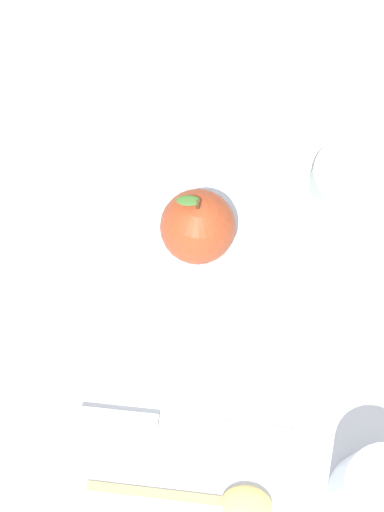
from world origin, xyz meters
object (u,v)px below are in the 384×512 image
object	(u,v)px
side_bowl	(358,180)
cup	(380,493)
dinner_plate	(192,260)
apple	(198,227)
knife	(167,423)
spoon	(225,502)

from	to	relation	value
side_bowl	cup	distance (m)	0.34
dinner_plate	cup	xyz separation A→B (m)	(-0.22, 0.20, 0.03)
apple	knife	size ratio (longest dim) A/B	0.43
cup	knife	size ratio (longest dim) A/B	0.36
side_bowl	spoon	world-z (taller)	side_bowl
dinner_plate	cup	world-z (taller)	cup
apple	spoon	bearing A→B (deg)	109.37
knife	side_bowl	bearing A→B (deg)	-114.51
side_bowl	cup	xyz separation A→B (m)	(-0.06, 0.34, 0.02)
dinner_plate	spoon	bearing A→B (deg)	111.11
apple	side_bowl	distance (m)	0.21
cup	side_bowl	bearing A→B (deg)	-80.23
side_bowl	spoon	size ratio (longest dim) A/B	0.60
dinner_plate	spoon	distance (m)	0.25
dinner_plate	knife	size ratio (longest dim) A/B	1.23
knife	spoon	xyz separation A→B (m)	(-0.07, 0.06, 0.00)
knife	cup	bearing A→B (deg)	174.72
cup	spoon	distance (m)	0.14
cup	spoon	world-z (taller)	cup
cup	apple	bearing A→B (deg)	-44.23
apple	side_bowl	bearing A→B (deg)	-142.53
dinner_plate	apple	distance (m)	0.05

